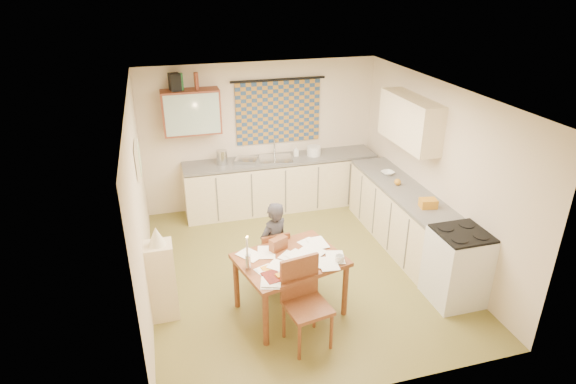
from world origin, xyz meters
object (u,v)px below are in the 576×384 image
object	(u,v)px
dining_table	(290,284)
chair_far	(272,267)
person	(274,246)
stove	(457,266)
shelf_stand	(162,281)
counter_right	(408,223)
counter_back	(281,184)

from	to	relation	value
dining_table	chair_far	world-z (taller)	chair_far
chair_far	person	xyz separation A→B (m)	(0.02, -0.04, 0.35)
stove	shelf_stand	xyz separation A→B (m)	(-3.54, 0.66, 0.01)
dining_table	chair_far	xyz separation A→B (m)	(-0.07, 0.59, -0.12)
counter_right	stove	bearing A→B (deg)	-90.00
counter_right	shelf_stand	bearing A→B (deg)	-170.64
counter_right	chair_far	world-z (taller)	counter_right
person	shelf_stand	xyz separation A→B (m)	(-1.42, -0.24, -0.11)
counter_back	shelf_stand	size ratio (longest dim) A/B	3.32
chair_far	dining_table	bearing A→B (deg)	91.26
counter_back	chair_far	bearing A→B (deg)	-107.76
counter_right	stove	distance (m)	1.24
counter_back	dining_table	size ratio (longest dim) A/B	2.41
counter_right	dining_table	xyz separation A→B (m)	(-2.06, -0.90, -0.07)
shelf_stand	counter_right	bearing A→B (deg)	9.36
dining_table	shelf_stand	bearing A→B (deg)	153.78
counter_back	shelf_stand	world-z (taller)	shelf_stand
counter_back	person	world-z (taller)	person
counter_back	shelf_stand	xyz separation A→B (m)	(-2.11, -2.47, 0.05)
counter_right	shelf_stand	size ratio (longest dim) A/B	2.97
dining_table	chair_far	distance (m)	0.61
stove	person	bearing A→B (deg)	157.08
stove	chair_far	size ratio (longest dim) A/B	1.18
counter_right	person	world-z (taller)	person
counter_right	chair_far	xyz separation A→B (m)	(-2.14, -0.31, -0.20)
dining_table	person	size ratio (longest dim) A/B	1.13
dining_table	person	world-z (taller)	person
dining_table	shelf_stand	xyz separation A→B (m)	(-1.48, 0.32, 0.12)
counter_back	dining_table	distance (m)	2.86
counter_back	counter_right	xyz separation A→B (m)	(1.43, -1.89, -0.00)
stove	dining_table	size ratio (longest dim) A/B	0.71
person	shelf_stand	bearing A→B (deg)	-19.14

